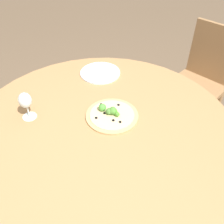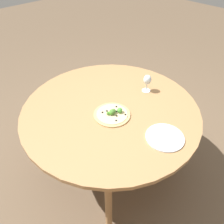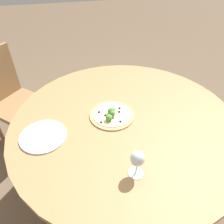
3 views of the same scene
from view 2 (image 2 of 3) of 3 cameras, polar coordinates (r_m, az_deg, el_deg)
ground_plane at (r=2.25m, az=-0.31°, el=-13.24°), size 12.00×12.00×0.00m
dining_table at (r=1.75m, az=-0.39°, el=-0.16°), size 1.39×1.39×0.73m
pizza at (r=1.64m, az=0.11°, el=-0.46°), size 0.28×0.28×0.06m
wine_glass at (r=1.86m, az=9.22°, el=8.17°), size 0.07×0.07×0.15m
plate_near at (r=1.52m, az=13.64°, el=-6.43°), size 0.26×0.26×0.01m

